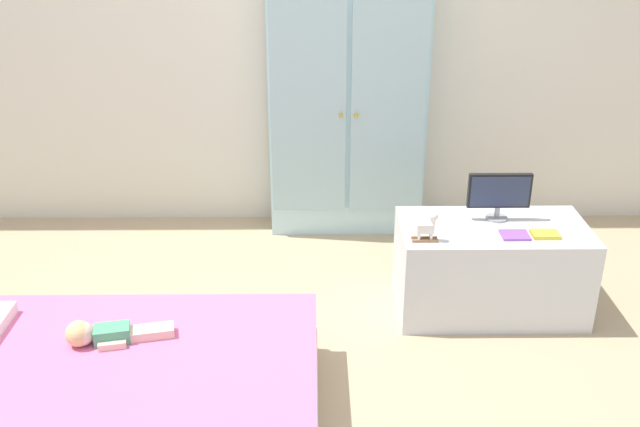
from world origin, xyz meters
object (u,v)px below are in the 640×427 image
object	(u,v)px
bed	(106,390)
book_purple	(515,235)
wardrobe	(347,108)
rocking_horse_toy	(428,227)
doll	(100,334)
tv_monitor	(499,193)
tv_stand	(490,268)
book_yellow	(545,234)

from	to	relation	value
bed	book_purple	bearing A→B (deg)	22.31
wardrobe	rocking_horse_toy	bearing A→B (deg)	-73.79
doll	book_purple	distance (m)	1.77
wardrobe	book_purple	distance (m)	1.25
wardrobe	tv_monitor	world-z (taller)	wardrobe
wardrobe	tv_stand	xyz separation A→B (m)	(0.63, -0.90, -0.50)
doll	wardrobe	distance (m)	1.90
book_purple	book_yellow	bearing A→B (deg)	0.00
tv_monitor	book_purple	distance (m)	0.22
wardrobe	tv_stand	size ratio (longest dim) A/B	1.69
bed	wardrobe	xyz separation A→B (m)	(0.95, 1.68, 0.58)
bed	rocking_horse_toy	size ratio (longest dim) A/B	11.62
book_purple	doll	bearing A→B (deg)	-161.18
bed	book_purple	distance (m)	1.80
book_yellow	bed	bearing A→B (deg)	-159.21
wardrobe	book_purple	bearing A→B (deg)	-55.33
wardrobe	tv_stand	world-z (taller)	wardrobe
tv_stand	wardrobe	bearing A→B (deg)	124.97
tv_stand	book_purple	distance (m)	0.25
tv_monitor	rocking_horse_toy	size ratio (longest dim) A/B	2.14
tv_stand	rocking_horse_toy	xyz separation A→B (m)	(-0.33, -0.14, 0.28)
book_purple	rocking_horse_toy	bearing A→B (deg)	-174.49
doll	tv_monitor	xyz separation A→B (m)	(1.63, 0.75, 0.24)
wardrobe	book_yellow	world-z (taller)	wardrobe
bed	book_yellow	bearing A→B (deg)	20.79
doll	book_yellow	bearing A→B (deg)	17.52
tv_stand	tv_monitor	world-z (taller)	tv_monitor
wardrobe	book_purple	size ratio (longest dim) A/B	11.86
book_yellow	tv_monitor	bearing A→B (deg)	133.63
doll	book_yellow	xyz separation A→B (m)	(1.81, 0.57, 0.12)
rocking_horse_toy	book_purple	xyz separation A→B (m)	(0.39, 0.04, -0.06)
wardrobe	tv_stand	bearing A→B (deg)	-55.03
bed	doll	xyz separation A→B (m)	(-0.03, 0.10, 0.18)
bed	doll	world-z (taller)	doll
tv_stand	tv_monitor	size ratio (longest dim) A/B	2.97
doll	wardrobe	world-z (taller)	wardrobe
book_yellow	doll	bearing A→B (deg)	-162.48
doll	tv_monitor	distance (m)	1.81
doll	book_purple	size ratio (longest dim) A/B	3.23
doll	wardrobe	size ratio (longest dim) A/B	0.27
bed	wardrobe	size ratio (longest dim) A/B	1.08
doll	tv_monitor	world-z (taller)	tv_monitor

